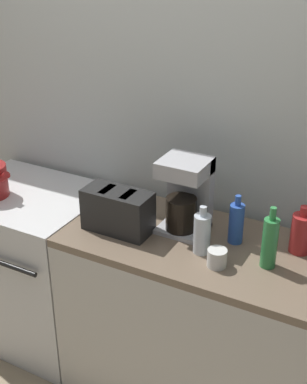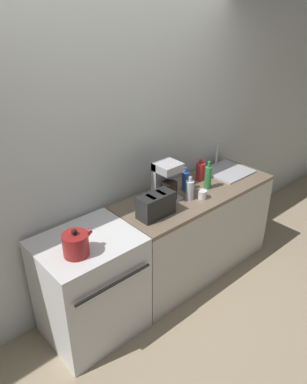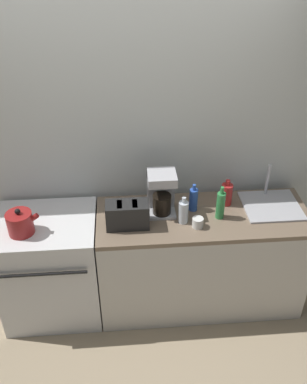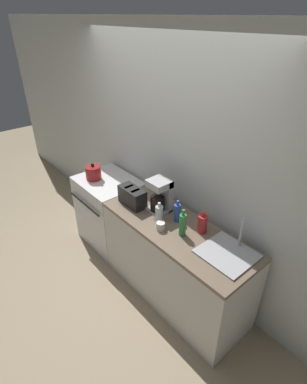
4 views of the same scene
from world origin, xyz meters
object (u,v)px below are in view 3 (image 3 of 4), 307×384
Objects in this scene: bottle_red at (227,194)px; cup_white at (198,223)px; kettle at (20,223)px; bottle_blue at (193,199)px; bottle_clear at (183,212)px; bottle_green at (221,205)px; stove at (51,266)px; toaster at (128,215)px; coffee_maker at (161,192)px.

cup_white is at bearing -134.79° from bottle_red.
bottle_blue reaches higher than kettle.
bottle_green is at bearing 6.60° from bottle_clear.
stove is 0.82m from toaster.
bottle_clear is 0.96× the size of bottle_blue.
bottle_red reaches higher than kettle.
cup_white is (0.50, -0.06, -0.06)m from toaster.
bottle_green is at bearing -15.17° from coffee_maker.
coffee_maker is 0.22m from bottle_clear.
coffee_maker is at bearing 179.32° from bottle_blue.
toaster is 0.31m from coffee_maker.
stove is at bearing 172.95° from cup_white.
coffee_maker is at bearing 134.86° from bottle_clear.
kettle is at bearing -178.62° from bottle_clear.
bottle_clear reaches higher than toaster.
bottle_clear is at bearing 145.60° from cup_white.
cup_white is (-0.18, -0.10, -0.07)m from bottle_green.
toaster reaches higher than cup_white.
coffee_maker is 1.53× the size of bottle_blue.
toaster is 1.37× the size of bottle_blue.
stove is 3.33× the size of bottle_green.
kettle is at bearing -143.68° from stove.
coffee_maker is (0.88, 0.08, 0.61)m from stove.
bottle_green reaches higher than toaster.
cup_white is at bearing -6.30° from toaster.
toaster is 0.68m from bottle_green.
bottle_green is at bearing 2.40° from kettle.
bottle_red is at bearing 29.00° from bottle_clear.
cup_white is (0.10, -0.07, -0.05)m from bottle_clear.
bottle_blue is at bearing -0.68° from coffee_maker.
bottle_red reaches higher than stove.
coffee_maker is at bearing 138.74° from cup_white.
bottle_clear reaches higher than bottle_red.
bottle_red is at bearing 63.37° from bottle_green.
coffee_maker is 0.45m from bottle_green.
bottle_clear is at bearing -4.03° from stove.
kettle reaches higher than cup_white.
coffee_maker is 1.59× the size of bottle_clear.
kettle is 1.03m from coffee_maker.
bottle_blue is at bearing -168.02° from bottle_red.
bottle_clear is (0.40, 0.01, -0.01)m from toaster.
bottle_clear is 2.68× the size of cup_white.
kettle is 1.27m from bottle_blue.
kettle reaches higher than stove.
bottle_green is (1.30, -0.04, 0.55)m from stove.
stove is 4.12× the size of bottle_clear.
cup_white is at bearing -151.39° from bottle_green.
bottle_clear is 0.17m from bottle_blue.
bottle_green is at bearing 3.63° from toaster.
bottle_red is at bearing 45.21° from cup_white.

